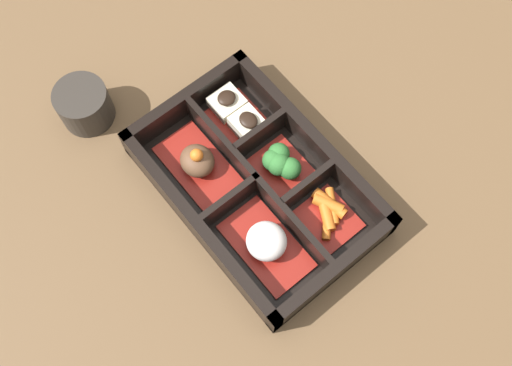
{
  "coord_description": "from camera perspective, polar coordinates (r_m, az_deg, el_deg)",
  "views": [
    {
      "loc": [
        -0.21,
        0.17,
        0.71
      ],
      "look_at": [
        0.0,
        0.0,
        0.03
      ],
      "focal_mm": 42.0,
      "sensor_mm": 36.0,
      "label": 1
    }
  ],
  "objects": [
    {
      "name": "bowl_stew",
      "position": [
        0.75,
        -5.57,
        1.93
      ],
      "size": [
        0.11,
        0.06,
        0.05
      ],
      "color": "maroon",
      "rests_on": "bento_base"
    },
    {
      "name": "bowl_rice",
      "position": [
        0.71,
        1.0,
        -5.7
      ],
      "size": [
        0.11,
        0.06,
        0.04
      ],
      "color": "maroon",
      "rests_on": "bento_base"
    },
    {
      "name": "ground_plane",
      "position": [
        0.76,
        0.0,
        -0.7
      ],
      "size": [
        3.0,
        3.0,
        0.0
      ],
      "primitive_type": "plane",
      "color": "brown"
    },
    {
      "name": "bowl_tofu",
      "position": [
        0.78,
        -1.68,
        6.44
      ],
      "size": [
        0.09,
        0.06,
        0.04
      ],
      "color": "maroon",
      "rests_on": "bento_base"
    },
    {
      "name": "bowl_greens",
      "position": [
        0.75,
        2.38,
        1.9
      ],
      "size": [
        0.07,
        0.06,
        0.03
      ],
      "color": "maroon",
      "rests_on": "bento_base"
    },
    {
      "name": "tea_cup",
      "position": [
        0.81,
        -16.08,
        7.22
      ],
      "size": [
        0.07,
        0.07,
        0.05
      ],
      "color": "#2D2823",
      "rests_on": "ground_plane"
    },
    {
      "name": "bowl_carrots",
      "position": [
        0.74,
        6.93,
        -2.79
      ],
      "size": [
        0.07,
        0.06,
        0.02
      ],
      "color": "maroon",
      "rests_on": "bento_base"
    },
    {
      "name": "bento_rim",
      "position": [
        0.74,
        0.11,
        0.09
      ],
      "size": [
        0.3,
        0.19,
        0.05
      ],
      "color": "black",
      "rests_on": "ground_plane"
    },
    {
      "name": "bento_base",
      "position": [
        0.76,
        0.0,
        -0.56
      ],
      "size": [
        0.3,
        0.19,
        0.01
      ],
      "color": "black",
      "rests_on": "ground_plane"
    }
  ]
}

